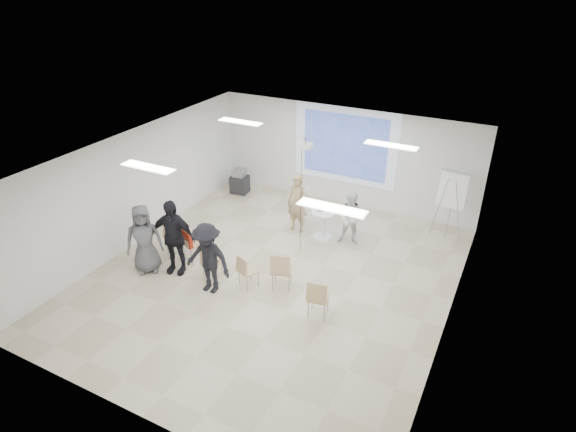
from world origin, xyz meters
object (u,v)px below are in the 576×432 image
at_px(chair_center, 246,269).
at_px(laptop, 213,260).
at_px(chair_left_inner, 211,261).
at_px(chair_left_mid, 190,241).
at_px(chair_right_far, 318,296).
at_px(player_left, 298,200).
at_px(audience_outer, 143,235).
at_px(audience_left, 172,232).
at_px(flipchart_easel, 453,190).
at_px(player_right, 352,216).
at_px(pedestal_table, 323,223).
at_px(av_cart, 240,182).
at_px(audience_mid, 207,254).
at_px(chair_far_left, 172,237).
at_px(chair_right_inner, 281,269).

xyz_separation_m(chair_center, laptop, (-0.91, -0.00, -0.02)).
bearing_deg(chair_left_inner, chair_left_mid, 142.02).
height_order(chair_left_inner, chair_right_far, chair_right_far).
relative_size(player_left, audience_outer, 0.96).
bearing_deg(audience_left, chair_left_mid, 69.98).
relative_size(chair_left_mid, flipchart_easel, 0.51).
height_order(player_right, audience_left, audience_left).
distance_m(pedestal_table, player_left, 0.93).
xyz_separation_m(pedestal_table, av_cart, (-3.53, 1.42, -0.09)).
bearing_deg(player_left, chair_left_mid, -122.34).
distance_m(chair_center, flipchart_easel, 5.73).
bearing_deg(laptop, audience_mid, 103.07).
distance_m(chair_far_left, chair_right_far, 4.30).
height_order(chair_right_far, flipchart_easel, flipchart_easel).
bearing_deg(laptop, audience_left, -2.24).
xyz_separation_m(chair_left_inner, av_cart, (-1.97, 4.39, -0.14)).
height_order(player_left, chair_right_far, player_left).
bearing_deg(audience_left, chair_center, -7.01).
bearing_deg(laptop, pedestal_table, -132.06).
bearing_deg(chair_center, chair_far_left, -165.90).
distance_m(chair_center, audience_mid, 0.95).
relative_size(chair_right_far, audience_outer, 0.47).
bearing_deg(chair_left_inner, laptop, 87.22).
bearing_deg(chair_right_inner, chair_center, -177.12).
xyz_separation_m(player_left, audience_left, (-1.73, -3.12, 0.15)).
xyz_separation_m(player_left, chair_left_mid, (-1.66, -2.61, -0.34)).
height_order(chair_left_mid, flipchart_easel, flipchart_easel).
relative_size(chair_center, chair_right_far, 0.90).
bearing_deg(audience_mid, laptop, 116.32).
bearing_deg(pedestal_table, chair_far_left, -140.68).
height_order(player_left, player_right, player_left).
xyz_separation_m(player_left, chair_far_left, (-2.25, -2.56, -0.41)).
bearing_deg(player_right, audience_left, -150.44).
distance_m(player_left, audience_mid, 3.45).
bearing_deg(audience_outer, player_right, 0.75).
distance_m(chair_left_inner, chair_right_far, 2.76).
distance_m(chair_center, av_cart, 5.16).
bearing_deg(chair_left_mid, flipchart_easel, 59.83).
bearing_deg(audience_mid, chair_left_inner, 119.74).
height_order(player_right, laptop, player_right).
bearing_deg(chair_left_inner, audience_left, 172.15).
bearing_deg(chair_right_inner, pedestal_table, 72.85).
xyz_separation_m(player_left, audience_outer, (-2.36, -3.41, 0.04)).
xyz_separation_m(chair_right_inner, chair_right_far, (1.13, -0.52, -0.02)).
height_order(chair_right_inner, chair_right_far, chair_right_inner).
bearing_deg(chair_far_left, player_left, 68.31).
relative_size(audience_mid, av_cart, 2.37).
relative_size(chair_left_mid, chair_right_inner, 1.05).
relative_size(player_right, chair_center, 2.00).
height_order(player_right, flipchart_easel, flipchart_easel).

